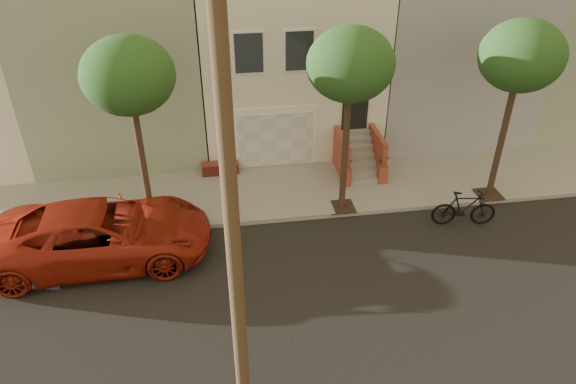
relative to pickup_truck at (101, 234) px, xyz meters
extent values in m
plane|color=black|center=(6.84, -2.47, -0.91)|extent=(90.00, 90.00, 0.00)
cube|color=gray|center=(6.84, 2.88, -0.84)|extent=(40.00, 3.70, 0.15)
cube|color=beige|center=(6.84, 8.73, 2.74)|extent=(7.00, 8.00, 7.00)
cube|color=gray|center=(0.04, 8.73, 2.74)|extent=(6.50, 8.00, 7.00)
cube|color=gray|center=(13.64, 8.73, 2.74)|extent=(6.50, 8.00, 7.00)
cube|color=gray|center=(20.14, 8.73, 2.74)|extent=(6.50, 8.00, 7.00)
cube|color=white|center=(5.94, 4.75, 0.49)|extent=(3.20, 0.12, 2.50)
cube|color=silver|center=(5.94, 4.69, 0.39)|extent=(2.90, 0.06, 2.20)
cube|color=gray|center=(5.94, 2.88, -0.75)|extent=(3.20, 3.70, 0.02)
cube|color=#9C342A|center=(3.74, 4.43, -0.54)|extent=(1.40, 0.45, 0.44)
cube|color=black|center=(9.04, 4.70, 1.64)|extent=(1.00, 0.06, 2.00)
cube|color=#3F4751|center=(5.04, 4.70, 3.84)|extent=(1.00, 0.06, 1.40)
cube|color=white|center=(5.04, 4.72, 3.84)|extent=(1.15, 0.05, 1.55)
cube|color=#3F4751|center=(6.84, 4.70, 3.84)|extent=(1.00, 0.06, 1.40)
cube|color=white|center=(6.84, 4.72, 3.84)|extent=(1.15, 0.05, 1.55)
cube|color=#3F4751|center=(8.64, 4.70, 3.84)|extent=(1.00, 0.06, 1.40)
cube|color=white|center=(8.64, 4.72, 3.84)|extent=(1.15, 0.05, 1.55)
cube|color=gray|center=(9.04, 2.91, -0.66)|extent=(1.20, 0.28, 0.20)
cube|color=gray|center=(9.04, 3.19, -0.46)|extent=(1.20, 0.28, 0.20)
cube|color=gray|center=(9.04, 3.47, -0.26)|extent=(1.20, 0.28, 0.20)
cube|color=gray|center=(9.04, 3.75, -0.06)|extent=(1.20, 0.28, 0.20)
cube|color=gray|center=(9.04, 4.03, 0.14)|extent=(1.20, 0.28, 0.20)
cube|color=gray|center=(9.04, 4.31, 0.34)|extent=(1.20, 0.28, 0.20)
cube|color=gray|center=(9.04, 4.59, 0.54)|extent=(1.20, 0.28, 0.20)
cube|color=brown|center=(8.34, 3.75, 0.04)|extent=(0.18, 1.96, 1.60)
cube|color=brown|center=(9.74, 3.75, 0.04)|extent=(0.18, 1.96, 1.60)
cube|color=brown|center=(8.34, 2.87, -0.41)|extent=(0.35, 0.35, 0.70)
imported|color=#1E4518|center=(8.34, 2.87, 0.16)|extent=(0.40, 0.35, 0.45)
cube|color=brown|center=(9.74, 2.87, -0.41)|extent=(0.35, 0.35, 0.70)
imported|color=#1E4518|center=(9.74, 2.87, 0.16)|extent=(0.41, 0.35, 0.45)
cube|color=#2D2116|center=(1.34, 1.43, -0.76)|extent=(0.90, 0.90, 0.02)
cylinder|color=#321F17|center=(1.34, 1.43, 1.34)|extent=(0.22, 0.22, 4.20)
ellipsoid|color=#1E4518|center=(1.34, 1.43, 4.39)|extent=(2.70, 2.57, 2.29)
cube|color=#2D2116|center=(7.84, 1.43, -0.76)|extent=(0.90, 0.90, 0.02)
cylinder|color=#321F17|center=(7.84, 1.43, 1.34)|extent=(0.22, 0.22, 4.20)
ellipsoid|color=#1E4518|center=(7.84, 1.43, 4.39)|extent=(2.70, 2.57, 2.29)
cube|color=#2D2116|center=(13.34, 1.43, -0.76)|extent=(0.90, 0.90, 0.02)
cylinder|color=#321F17|center=(13.34, 1.43, 1.34)|extent=(0.22, 0.22, 4.20)
ellipsoid|color=#1E4518|center=(13.34, 1.43, 4.39)|extent=(2.70, 2.57, 2.29)
cylinder|color=#473121|center=(3.84, -5.67, 4.09)|extent=(0.30, 0.30, 10.00)
imported|color=maroon|center=(0.00, 0.00, 0.00)|extent=(6.65, 3.20, 1.83)
imported|color=black|center=(11.68, 0.02, -0.27)|extent=(2.22, 0.90, 1.29)
camera|label=1|loc=(3.69, -13.52, 9.58)|focal=32.93mm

